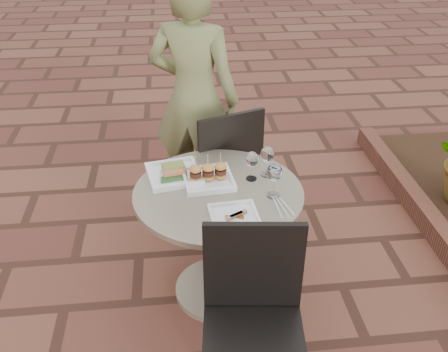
{
  "coord_description": "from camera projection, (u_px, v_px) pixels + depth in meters",
  "views": [
    {
      "loc": [
        -0.13,
        -2.14,
        2.19
      ],
      "look_at": [
        0.11,
        0.04,
        0.82
      ],
      "focal_mm": 40.0,
      "sensor_mm": 36.0,
      "label": 1
    }
  ],
  "objects": [
    {
      "name": "chair_near",
      "position": [
        253.0,
        308.0,
        2.17
      ],
      "size": [
        0.49,
        0.49,
        0.93
      ],
      "rotation": [
        0.0,
        0.0,
        -0.11
      ],
      "color": "black",
      "rests_on": "ground"
    },
    {
      "name": "plate_tuna",
      "position": [
        234.0,
        217.0,
        2.41
      ],
      "size": [
        0.25,
        0.25,
        0.03
      ],
      "rotation": [
        0.0,
        0.0,
        0.08
      ],
      "color": "white",
      "rests_on": "cafe_table"
    },
    {
      "name": "chair_far",
      "position": [
        224.0,
        162.0,
        3.24
      ],
      "size": [
        0.56,
        0.56,
        0.93
      ],
      "rotation": [
        0.0,
        0.0,
        3.48
      ],
      "color": "black",
      "rests_on": "ground"
    },
    {
      "name": "diner",
      "position": [
        194.0,
        99.0,
        3.35
      ],
      "size": [
        0.73,
        0.61,
        1.7
      ],
      "primitive_type": "imported",
      "rotation": [
        0.0,
        0.0,
        2.75
      ],
      "color": "olive",
      "rests_on": "ground"
    },
    {
      "name": "steel_ramekin",
      "position": [
        165.0,
        175.0,
        2.72
      ],
      "size": [
        0.06,
        0.06,
        0.04
      ],
      "primitive_type": "cylinder",
      "rotation": [
        0.0,
        0.0,
        -0.08
      ],
      "color": "silver",
      "rests_on": "cafe_table"
    },
    {
      "name": "cutlery_set",
      "position": [
        282.0,
        207.0,
        2.5
      ],
      "size": [
        0.12,
        0.21,
        0.0
      ],
      "primitive_type": null,
      "rotation": [
        0.0,
        0.0,
        0.19
      ],
      "color": "silver",
      "rests_on": "cafe_table"
    },
    {
      "name": "cafe_table",
      "position": [
        219.0,
        228.0,
        2.76
      ],
      "size": [
        0.9,
        0.9,
        0.73
      ],
      "color": "gray",
      "rests_on": "ground"
    },
    {
      "name": "ground",
      "position": [
        207.0,
        297.0,
        2.97
      ],
      "size": [
        60.0,
        60.0,
        0.0
      ],
      "primitive_type": "plane",
      "color": "brown",
      "rests_on": "ground"
    },
    {
      "name": "wine_glass_mid",
      "position": [
        252.0,
        160.0,
        2.66
      ],
      "size": [
        0.07,
        0.07,
        0.17
      ],
      "color": "white",
      "rests_on": "cafe_table"
    },
    {
      "name": "wine_glass_right",
      "position": [
        275.0,
        174.0,
        2.52
      ],
      "size": [
        0.08,
        0.08,
        0.19
      ],
      "color": "white",
      "rests_on": "cafe_table"
    },
    {
      "name": "wine_glass_far",
      "position": [
        267.0,
        155.0,
        2.7
      ],
      "size": [
        0.07,
        0.07,
        0.18
      ],
      "color": "white",
      "rests_on": "cafe_table"
    },
    {
      "name": "plate_sliders",
      "position": [
        208.0,
        176.0,
        2.68
      ],
      "size": [
        0.29,
        0.29,
        0.17
      ],
      "rotation": [
        0.0,
        0.0,
        0.1
      ],
      "color": "white",
      "rests_on": "cafe_table"
    },
    {
      "name": "plate_salmon",
      "position": [
        174.0,
        173.0,
        2.73
      ],
      "size": [
        0.33,
        0.33,
        0.08
      ],
      "rotation": [
        0.0,
        0.0,
        0.18
      ],
      "color": "white",
      "rests_on": "cafe_table"
    },
    {
      "name": "planter_curb",
      "position": [
        442.0,
        237.0,
        3.33
      ],
      "size": [
        0.12,
        3.0,
        0.15
      ],
      "primitive_type": "cube",
      "color": "brown",
      "rests_on": "ground"
    }
  ]
}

